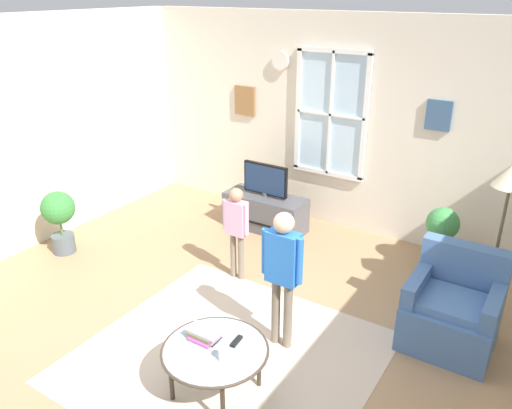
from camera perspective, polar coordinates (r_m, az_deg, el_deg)
The scene contains 16 objects.
ground_plane at distance 4.77m, azimuth -3.49°, elevation -15.55°, with size 6.85×6.36×0.02m, color #9E7A56.
back_wall at distance 6.52m, azimuth 11.57°, elevation 8.47°, with size 6.25×0.17×2.71m.
area_rug at distance 4.63m, azimuth -3.17°, elevation -16.68°, with size 2.42×2.29×0.01m, color #C6B29E.
tv_stand at distance 6.71m, azimuth 1.04°, elevation -0.87°, with size 1.09×0.45×0.46m.
television at distance 6.53m, azimuth 1.06°, elevation 2.81°, with size 0.62×0.08×0.44m.
armchair at distance 4.93m, azimuth 21.12°, elevation -11.00°, with size 0.76×0.74×0.87m.
coffee_table at distance 4.07m, azimuth -4.60°, elevation -16.08°, with size 0.84×0.84×0.43m.
book_stack at distance 4.13m, azimuth -5.83°, elevation -14.29°, with size 0.27×0.17×0.09m.
cup at distance 3.93m, azimuth -3.71°, elevation -16.36°, with size 0.07×0.07×0.10m, color white.
remote_near_books at distance 4.12m, azimuth -4.59°, elevation -14.94°, with size 0.04×0.14×0.02m, color black.
remote_near_cup at distance 4.10m, azimuth -2.20°, elevation -15.04°, with size 0.04×0.14×0.02m, color black.
person_pink_shirt at distance 5.40m, azimuth -2.20°, elevation -2.10°, with size 0.32×0.15×1.06m.
person_blue_shirt at distance 4.32m, azimuth 3.02°, elevation -6.81°, with size 0.39×0.18×1.30m.
potted_plant_by_window at distance 6.01m, azimuth 19.93°, elevation -3.63°, with size 0.36×0.36×0.76m.
potted_plant_corner at distance 6.44m, azimuth -21.17°, elevation -1.16°, with size 0.39×0.39×0.78m.
floor_lamp at distance 5.00m, azimuth 26.46°, elevation 1.35°, with size 0.32×0.32×1.58m.
Camera 1 is at (2.23, -2.97, 2.98)m, focal length 35.74 mm.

